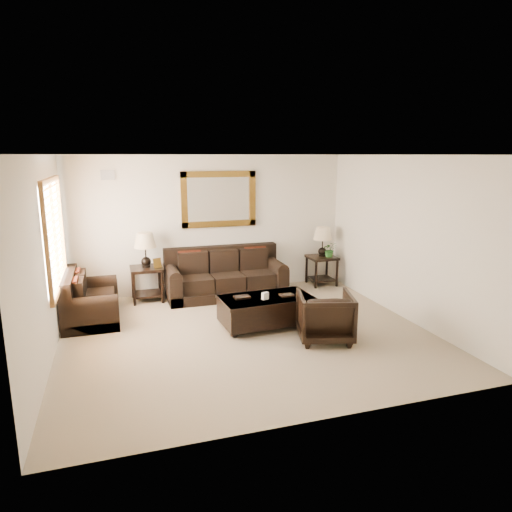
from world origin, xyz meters
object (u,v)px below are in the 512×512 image
object	(u,v)px
loveseat	(88,302)
armchair	(325,314)
end_table_left	(146,257)
end_table_right	(322,247)
coffee_table	(266,308)
sofa	(225,278)

from	to	relation	value
loveseat	armchair	xyz separation A→B (m)	(3.39, -1.95, 0.10)
loveseat	end_table_left	size ratio (longest dim) A/B	1.12
end_table_right	end_table_left	bearing A→B (deg)	-179.75
loveseat	end_table_left	world-z (taller)	end_table_left
loveseat	end_table_right	bearing A→B (deg)	-80.23
end_table_left	armchair	distance (m)	3.64
coffee_table	end_table_right	bearing A→B (deg)	42.36
coffee_table	loveseat	bearing A→B (deg)	153.31
end_table_left	end_table_right	bearing A→B (deg)	0.25
coffee_table	sofa	bearing A→B (deg)	93.44
sofa	end_table_left	bearing A→B (deg)	175.72
armchair	end_table_right	bearing A→B (deg)	-98.90
sofa	end_table_right	bearing A→B (deg)	3.39
loveseat	coffee_table	world-z (taller)	loveseat
coffee_table	armchair	bearing A→B (deg)	-53.27
end_table_right	coffee_table	distance (m)	2.80
sofa	end_table_left	size ratio (longest dim) A/B	1.74
end_table_right	sofa	bearing A→B (deg)	-176.61
loveseat	end_table_left	distance (m)	1.41
end_table_left	coffee_table	size ratio (longest dim) A/B	0.87
armchair	sofa	bearing A→B (deg)	-55.73
sofa	end_table_left	distance (m)	1.57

